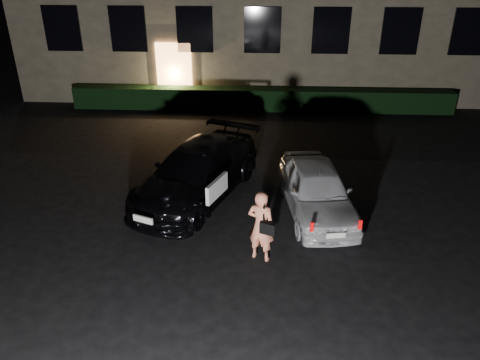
{
  "coord_description": "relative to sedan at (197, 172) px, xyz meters",
  "views": [
    {
      "loc": [
        0.11,
        -7.58,
        5.93
      ],
      "look_at": [
        -0.39,
        2.0,
        1.09
      ],
      "focal_mm": 35.0,
      "sensor_mm": 36.0,
      "label": 1
    }
  ],
  "objects": [
    {
      "name": "sedan",
      "position": [
        0.0,
        0.0,
        0.0
      ],
      "size": [
        3.47,
        5.02,
        1.35
      ],
      "rotation": [
        0.0,
        0.0,
        -0.38
      ],
      "color": "black",
      "rests_on": "ground"
    },
    {
      "name": "hedge",
      "position": [
        1.56,
        7.29,
        -0.25
      ],
      "size": [
        15.0,
        0.7,
        0.85
      ],
      "primitive_type": "cube",
      "color": "black",
      "rests_on": "ground"
    },
    {
      "name": "ground",
      "position": [
        1.56,
        -3.21,
        -0.68
      ],
      "size": [
        80.0,
        80.0,
        0.0
      ],
      "primitive_type": "plane",
      "color": "black",
      "rests_on": "ground"
    },
    {
      "name": "man",
      "position": [
        1.68,
        -2.69,
        0.12
      ],
      "size": [
        0.68,
        0.58,
        1.59
      ],
      "rotation": [
        0.0,
        0.0,
        2.77
      ],
      "color": "#F08564",
      "rests_on": "ground"
    },
    {
      "name": "hatch",
      "position": [
        3.01,
        -0.7,
        -0.06
      ],
      "size": [
        1.95,
        3.8,
        1.24
      ],
      "rotation": [
        0.0,
        0.0,
        0.14
      ],
      "color": "silver",
      "rests_on": "ground"
    }
  ]
}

